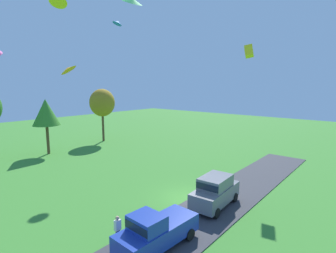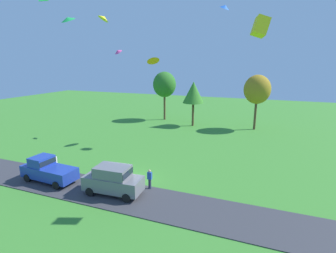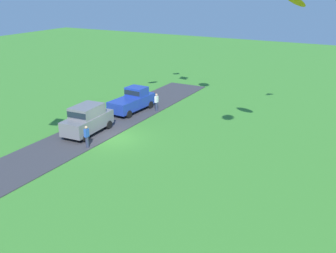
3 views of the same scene
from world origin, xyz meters
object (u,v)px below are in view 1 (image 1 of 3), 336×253
at_px(car_suv_by_flagpole, 215,190).
at_px(kite_box_mid_center, 249,51).
at_px(tree_right_of_center, 102,103).
at_px(kite_delta_near_flag, 132,0).
at_px(kite_delta_high_left, 68,69).
at_px(kite_delta_topmost, 58,0).
at_px(car_pickup_near_entrance, 155,230).
at_px(person_watching_sky, 118,230).
at_px(person_on_lawn, 210,181).
at_px(tree_left_of_center, 46,113).
at_px(kite_delta_over_trees, 118,22).

xyz_separation_m(car_suv_by_flagpole, kite_box_mid_center, (9.94, 2.18, 11.02)).
distance_m(car_suv_by_flagpole, tree_right_of_center, 27.70).
relative_size(kite_delta_near_flag, kite_delta_high_left, 0.76).
bearing_deg(kite_delta_topmost, car_pickup_near_entrance, -91.75).
bearing_deg(kite_delta_topmost, person_watching_sky, -100.08).
xyz_separation_m(person_on_lawn, tree_right_of_center, (6.70, 23.93, 5.30)).
bearing_deg(person_watching_sky, kite_delta_topmost, 79.92).
distance_m(person_watching_sky, kite_delta_topmost, 15.79).
relative_size(kite_delta_near_flag, kite_box_mid_center, 1.08).
xyz_separation_m(car_pickup_near_entrance, person_watching_sky, (-1.03, 1.91, -0.23)).
bearing_deg(kite_delta_topmost, kite_delta_high_left, 57.01).
relative_size(car_pickup_near_entrance, car_suv_by_flagpole, 1.08).
height_order(person_on_lawn, tree_left_of_center, tree_left_of_center).
xyz_separation_m(kite_delta_near_flag, kite_delta_topmost, (-0.92, 6.56, 1.09)).
xyz_separation_m(person_watching_sky, kite_box_mid_center, (17.58, 0.36, 11.44)).
relative_size(person_watching_sky, kite_delta_over_trees, 1.49).
height_order(kite_delta_near_flag, kite_box_mid_center, kite_delta_near_flag).
relative_size(tree_left_of_center, tree_right_of_center, 0.86).
bearing_deg(kite_delta_topmost, kite_box_mid_center, -23.39).
distance_m(person_on_lawn, kite_box_mid_center, 13.77).
distance_m(person_on_lawn, kite_delta_topmost, 17.94).
bearing_deg(kite_delta_near_flag, person_watching_sky, -159.42).
relative_size(car_pickup_near_entrance, person_on_lawn, 2.98).
relative_size(kite_box_mid_center, kite_delta_high_left, 0.71).
xyz_separation_m(car_suv_by_flagpole, kite_delta_topmost, (-6.32, 9.21, 13.47)).
height_order(car_suv_by_flagpole, kite_delta_high_left, kite_delta_high_left).
xyz_separation_m(person_on_lawn, kite_delta_topmost, (-8.61, 7.39, 13.89)).
distance_m(car_pickup_near_entrance, kite_delta_over_trees, 25.58).
distance_m(tree_right_of_center, kite_delta_near_flag, 28.23).
bearing_deg(car_suv_by_flagpole, kite_delta_high_left, 101.74).
bearing_deg(tree_right_of_center, person_on_lawn, -105.65).
bearing_deg(tree_right_of_center, kite_delta_over_trees, -113.26).
distance_m(kite_delta_near_flag, kite_delta_over_trees, 17.78).
bearing_deg(person_watching_sky, kite_delta_high_left, 69.64).
bearing_deg(kite_delta_near_flag, kite_box_mid_center, -1.78).
bearing_deg(tree_right_of_center, person_watching_sky, -124.80).
relative_size(car_suv_by_flagpole, kite_delta_over_trees, 4.09).
height_order(kite_delta_near_flag, kite_delta_high_left, kite_delta_near_flag).
relative_size(car_pickup_near_entrance, person_watching_sky, 2.98).
height_order(car_suv_by_flagpole, person_on_lawn, car_suv_by_flagpole).
relative_size(person_watching_sky, kite_delta_near_flag, 1.43).
height_order(person_on_lawn, kite_delta_over_trees, kite_delta_over_trees).
bearing_deg(kite_delta_high_left, car_suv_by_flagpole, -78.26).
bearing_deg(kite_delta_topmost, person_on_lawn, -40.65).
relative_size(person_watching_sky, kite_delta_topmost, 1.39).
distance_m(car_suv_by_flagpole, kite_delta_topmost, 17.50).
bearing_deg(car_suv_by_flagpole, kite_box_mid_center, 12.37).
distance_m(tree_right_of_center, kite_delta_over_trees, 14.17).
xyz_separation_m(car_suv_by_flagpole, person_on_lawn, (2.29, 1.82, -0.42)).
bearing_deg(kite_delta_over_trees, kite_delta_high_left, -163.64).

